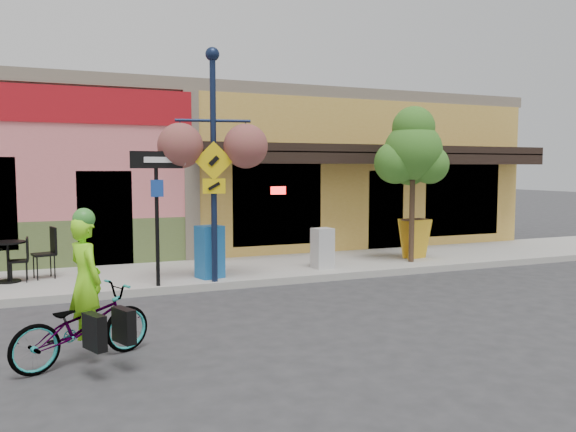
# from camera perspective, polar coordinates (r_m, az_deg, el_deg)

# --- Properties ---
(ground) EXTENTS (90.00, 90.00, 0.00)m
(ground) POSITION_cam_1_polar(r_m,az_deg,el_deg) (10.91, -0.54, -7.61)
(ground) COLOR #2D2D30
(ground) RESTS_ON ground
(sidewalk) EXTENTS (24.00, 3.00, 0.15)m
(sidewalk) POSITION_cam_1_polar(r_m,az_deg,el_deg) (12.74, -3.84, -5.47)
(sidewalk) COLOR #9E9B93
(sidewalk) RESTS_ON ground
(curb) EXTENTS (24.00, 0.12, 0.15)m
(curb) POSITION_cam_1_polar(r_m,az_deg,el_deg) (11.39, -1.55, -6.68)
(curb) COLOR #A8A59E
(curb) RESTS_ON ground
(building) EXTENTS (18.20, 8.20, 4.50)m
(building) POSITION_cam_1_polar(r_m,az_deg,el_deg) (17.85, -9.39, 4.44)
(building) COLOR #E26F73
(building) RESTS_ON ground
(bicycle) EXTENTS (1.85, 1.28, 0.92)m
(bicycle) POSITION_cam_1_polar(r_m,az_deg,el_deg) (7.33, -20.14, -10.38)
(bicycle) COLOR maroon
(bicycle) RESTS_ON ground
(cyclist_rider) EXTENTS (0.56, 0.66, 1.52)m
(cyclist_rider) POSITION_cam_1_polar(r_m,az_deg,el_deg) (7.26, -19.81, -8.09)
(cyclist_rider) COLOR #8FFF1A
(cyclist_rider) RESTS_ON ground
(lamp_post) EXTENTS (1.52, 0.86, 4.50)m
(lamp_post) POSITION_cam_1_polar(r_m,az_deg,el_deg) (10.91, -7.57, 5.06)
(lamp_post) COLOR #121E3B
(lamp_post) RESTS_ON sidewalk
(one_way_sign) EXTENTS (0.98, 0.27, 2.52)m
(one_way_sign) POSITION_cam_1_polar(r_m,az_deg,el_deg) (10.73, -13.17, -0.32)
(one_way_sign) COLOR black
(one_way_sign) RESTS_ON sidewalk
(cafe_set_left) EXTENTS (1.89, 1.26, 1.04)m
(cafe_set_left) POSITION_cam_1_polar(r_m,az_deg,el_deg) (12.15, -26.57, -3.63)
(cafe_set_left) COLOR black
(cafe_set_left) RESTS_ON sidewalk
(newspaper_box_blue) EXTENTS (0.58, 0.54, 1.06)m
(newspaper_box_blue) POSITION_cam_1_polar(r_m,az_deg,el_deg) (11.44, -7.96, -3.62)
(newspaper_box_blue) COLOR #1B62A6
(newspaper_box_blue) RESTS_ON sidewalk
(newspaper_box_grey) EXTENTS (0.45, 0.42, 0.89)m
(newspaper_box_grey) POSITION_cam_1_polar(r_m,az_deg,el_deg) (12.46, 3.52, -3.28)
(newspaper_box_grey) COLOR #B9B9B9
(newspaper_box_grey) RESTS_ON sidewalk
(street_tree) EXTENTS (1.57, 1.57, 3.69)m
(street_tree) POSITION_cam_1_polar(r_m,az_deg,el_deg) (13.48, 12.53, 3.21)
(street_tree) COLOR #3D7A26
(street_tree) RESTS_ON sidewalk
(sandwich_board) EXTENTS (0.66, 0.53, 0.98)m
(sandwich_board) POSITION_cam_1_polar(r_m,az_deg,el_deg) (14.02, 13.25, -2.31)
(sandwich_board) COLOR yellow
(sandwich_board) RESTS_ON sidewalk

